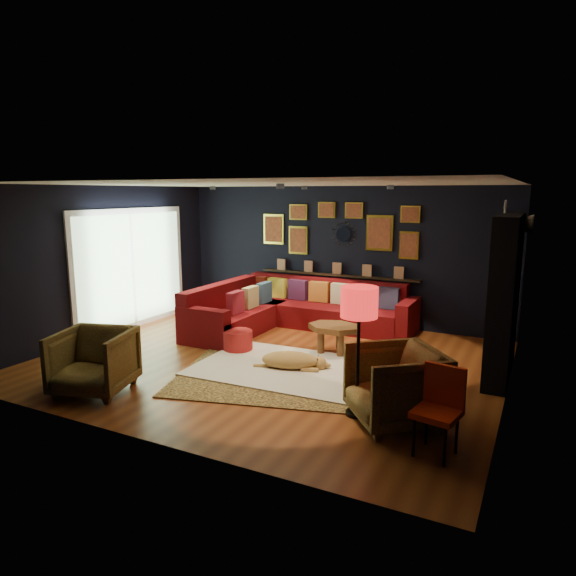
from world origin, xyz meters
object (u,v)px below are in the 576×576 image
at_px(orange_chair, 440,403).
at_px(coffee_table, 334,330).
at_px(armchair_right, 395,382).
at_px(floor_lamp, 359,309).
at_px(dog, 290,357).
at_px(gold_stool, 69,361).
at_px(armchair_left, 93,358).
at_px(sectional, 288,311).
at_px(pouf, 238,340).

bearing_deg(orange_chair, coffee_table, 140.99).
xyz_separation_m(armchair_right, orange_chair, (0.55, -0.45, 0.04)).
xyz_separation_m(floor_lamp, dog, (-1.34, 1.00, -1.05)).
bearing_deg(gold_stool, coffee_table, 43.89).
distance_m(armchair_left, armchair_right, 3.70).
bearing_deg(orange_chair, floor_lamp, 166.26).
distance_m(gold_stool, floor_lamp, 4.01).
bearing_deg(gold_stool, sectional, 68.77).
bearing_deg(floor_lamp, coffee_table, 118.30).
distance_m(sectional, armchair_left, 3.94).
xyz_separation_m(armchair_left, dog, (1.82, 1.85, -0.25)).
height_order(pouf, dog, dog).
bearing_deg(armchair_right, coffee_table, 177.98).
bearing_deg(armchair_left, armchair_right, -3.92).
distance_m(armchair_right, gold_stool, 4.32).
distance_m(gold_stool, dog, 3.00).
height_order(gold_stool, dog, gold_stool).
xyz_separation_m(sectional, floor_lamp, (2.39, -3.01, 0.91)).
bearing_deg(orange_chair, dog, 158.91).
height_order(armchair_right, dog, armchair_right).
bearing_deg(orange_chair, armchair_left, -163.68).
bearing_deg(floor_lamp, armchair_left, -164.98).
bearing_deg(gold_stool, floor_lamp, 10.11).
bearing_deg(dog, orange_chair, -49.67).
height_order(armchair_left, gold_stool, armchair_left).
bearing_deg(coffee_table, armchair_right, -52.88).
bearing_deg(sectional, armchair_left, -101.33).
height_order(armchair_left, floor_lamp, floor_lamp).
xyz_separation_m(armchair_right, floor_lamp, (-0.43, 0.00, 0.77)).
bearing_deg(orange_chair, gold_stool, -166.42).
bearing_deg(coffee_table, gold_stool, -136.11).
bearing_deg(armchair_left, gold_stool, 148.58).
xyz_separation_m(sectional, gold_stool, (-1.43, -3.69, -0.06)).
distance_m(sectional, pouf, 1.62).
bearing_deg(floor_lamp, armchair_right, 0.00).
relative_size(coffee_table, floor_lamp, 0.58).
xyz_separation_m(pouf, armchair_left, (-0.70, -2.25, 0.26)).
height_order(sectional, floor_lamp, floor_lamp).
bearing_deg(floor_lamp, gold_stool, -169.89).
distance_m(armchair_left, gold_stool, 0.71).
xyz_separation_m(orange_chair, floor_lamp, (-0.98, 0.45, 0.73)).
xyz_separation_m(sectional, pouf, (-0.08, -1.61, -0.14)).
xyz_separation_m(coffee_table, orange_chair, (2.05, -2.43, 0.13)).
bearing_deg(dog, armchair_right, -47.15).
relative_size(pouf, armchair_left, 0.52).
bearing_deg(floor_lamp, dog, 143.36).
height_order(pouf, armchair_right, armchair_right).
bearing_deg(sectional, floor_lamp, -51.49).
bearing_deg(armchair_right, pouf, -154.90).
height_order(pouf, floor_lamp, floor_lamp).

